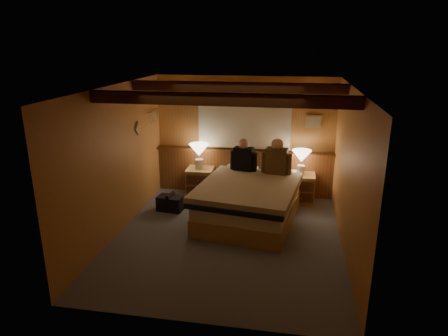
% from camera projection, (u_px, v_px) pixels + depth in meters
% --- Properties ---
extents(floor, '(4.20, 4.20, 0.00)m').
position_uv_depth(floor, '(228.00, 237.00, 6.47)').
color(floor, slate).
rests_on(floor, ground).
extents(ceiling, '(4.20, 4.20, 0.00)m').
position_uv_depth(ceiling, '(228.00, 87.00, 5.75)').
color(ceiling, tan).
rests_on(ceiling, wall_back).
extents(wall_back, '(3.60, 0.00, 3.60)m').
position_uv_depth(wall_back, '(244.00, 136.00, 8.08)').
color(wall_back, '#C18745').
rests_on(wall_back, floor).
extents(wall_left, '(0.00, 4.20, 4.20)m').
position_uv_depth(wall_left, '(117.00, 161.00, 6.40)').
color(wall_left, '#C18745').
rests_on(wall_left, floor).
extents(wall_right, '(0.00, 4.20, 4.20)m').
position_uv_depth(wall_right, '(349.00, 173.00, 5.82)').
color(wall_right, '#C18745').
rests_on(wall_right, floor).
extents(wall_front, '(3.60, 0.00, 3.60)m').
position_uv_depth(wall_front, '(195.00, 227.00, 4.14)').
color(wall_front, '#C18745').
rests_on(wall_front, floor).
extents(wainscot, '(3.60, 0.23, 0.94)m').
position_uv_depth(wainscot, '(244.00, 171.00, 8.24)').
color(wainscot, brown).
rests_on(wainscot, wall_back).
extents(curtain_window, '(2.18, 0.09, 1.11)m').
position_uv_depth(curtain_window, '(244.00, 121.00, 7.92)').
color(curtain_window, '#421F10').
rests_on(curtain_window, wall_back).
extents(ceiling_beams, '(3.60, 1.65, 0.16)m').
position_uv_depth(ceiling_beams, '(230.00, 93.00, 5.91)').
color(ceiling_beams, '#421F10').
rests_on(ceiling_beams, ceiling).
extents(coat_rail, '(0.05, 0.55, 0.24)m').
position_uv_depth(coat_rail, '(153.00, 115.00, 7.73)').
color(coat_rail, silver).
rests_on(coat_rail, wall_left).
extents(framed_print, '(0.30, 0.04, 0.25)m').
position_uv_depth(framed_print, '(314.00, 122.00, 7.73)').
color(framed_print, tan).
rests_on(framed_print, wall_back).
extents(bed, '(1.86, 2.27, 0.70)m').
position_uv_depth(bed, '(249.00, 201.00, 6.99)').
color(bed, tan).
rests_on(bed, floor).
extents(nightstand_left, '(0.54, 0.49, 0.58)m').
position_uv_depth(nightstand_left, '(200.00, 182.00, 8.15)').
color(nightstand_left, tan).
rests_on(nightstand_left, floor).
extents(nightstand_right, '(0.52, 0.47, 0.57)m').
position_uv_depth(nightstand_right, '(301.00, 188.00, 7.83)').
color(nightstand_right, tan).
rests_on(nightstand_right, floor).
extents(lamp_left, '(0.39, 0.39, 0.51)m').
position_uv_depth(lamp_left, '(199.00, 151.00, 7.96)').
color(lamp_left, silver).
rests_on(lamp_left, nightstand_left).
extents(lamp_right, '(0.37, 0.37, 0.48)m').
position_uv_depth(lamp_right, '(301.00, 158.00, 7.65)').
color(lamp_right, silver).
rests_on(lamp_right, nightstand_right).
extents(person_left, '(0.52, 0.26, 0.64)m').
position_uv_depth(person_left, '(244.00, 157.00, 7.50)').
color(person_left, black).
rests_on(person_left, bed).
extents(person_right, '(0.56, 0.28, 0.69)m').
position_uv_depth(person_right, '(277.00, 159.00, 7.31)').
color(person_right, '#523B20').
rests_on(person_right, bed).
extents(duffel_bag, '(0.49, 0.33, 0.33)m').
position_uv_depth(duffel_bag, '(170.00, 203.00, 7.47)').
color(duffel_bag, black).
rests_on(duffel_bag, floor).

